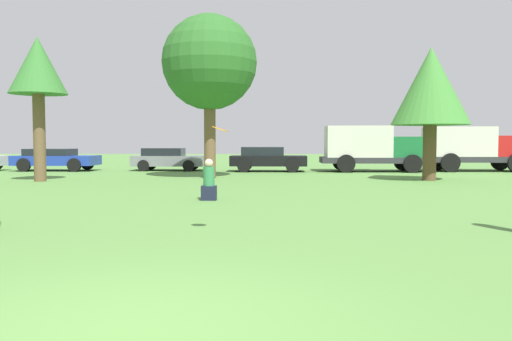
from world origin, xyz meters
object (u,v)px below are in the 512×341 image
tree_2 (431,87)px  delivery_truck_green (369,147)px  bystander_sitting (209,183)px  tree_1 (209,63)px  tree_0 (38,70)px  parked_car_blue (55,159)px  delivery_truck_red (471,147)px  parked_car_grey (168,159)px  frisbee (220,129)px  parked_car_black (267,158)px

tree_2 → delivery_truck_green: bearing=100.8°
bystander_sitting → tree_2: size_ratio=0.21×
bystander_sitting → tree_1: size_ratio=0.16×
tree_0 → tree_1: (6.60, 1.87, 0.52)m
parked_car_blue → delivery_truck_red: size_ratio=0.80×
parked_car_grey → parked_car_blue: bearing=-175.4°
tree_1 → tree_0: bearing=-164.2°
delivery_truck_red → tree_2: bearing=-121.4°
parked_car_grey → delivery_truck_red: delivery_truck_red is taller
parked_car_blue → delivery_truck_red: (22.31, -0.08, 0.65)m
tree_0 → delivery_truck_red: tree_0 is taller
frisbee → tree_0: (-8.17, 11.81, 2.60)m
tree_0 → delivery_truck_green: (14.49, 6.85, -3.11)m
tree_2 → tree_0: bearing=-177.6°
tree_2 → parked_car_blue: 19.48m
tree_0 → parked_car_black: 11.99m
tree_0 → parked_car_black: tree_0 is taller
tree_1 → delivery_truck_red: size_ratio=1.29×
parked_car_black → tree_1: bearing=-115.1°
tree_0 → parked_car_grey: tree_0 is taller
tree_1 → parked_car_grey: bearing=116.5°
bystander_sitting → delivery_truck_red: 18.66m
frisbee → bystander_sitting: 5.51m
parked_car_grey → delivery_truck_red: size_ratio=0.72×
parked_car_grey → delivery_truck_green: size_ratio=0.73×
tree_0 → tree_2: tree_0 is taller
bystander_sitting → tree_0: (-7.42, 6.52, 3.94)m
parked_car_black → delivery_truck_green: 5.43m
frisbee → tree_1: bearing=96.5°
tree_0 → parked_car_black: (9.10, 6.85, -3.72)m
tree_2 → frisbee: bearing=-121.0°
parked_car_grey → parked_car_black: parked_car_black is taller
parked_car_blue → parked_car_black: parked_car_black is taller
parked_car_grey → parked_car_black: (5.40, -0.82, 0.05)m
parked_car_blue → delivery_truck_green: 16.86m
bystander_sitting → tree_1: (-0.82, 8.39, 4.46)m
tree_2 → parked_car_grey: tree_2 is taller
bystander_sitting → parked_car_grey: (-3.72, 14.19, 0.17)m
parked_car_black → delivery_truck_green: (5.39, -0.00, 0.62)m
frisbee → tree_0: tree_0 is taller
parked_car_blue → tree_0: bearing=-70.7°
tree_2 → delivery_truck_red: bearing=57.0°
frisbee → delivery_truck_green: bearing=71.3°
frisbee → tree_1: size_ratio=0.04×
bystander_sitting → tree_1: tree_1 is taller
frisbee → parked_car_black: size_ratio=0.07×
parked_car_black → frisbee: bearing=-91.2°
bystander_sitting → parked_car_blue: 16.98m
parked_car_grey → frisbee: bearing=-75.5°
frisbee → delivery_truck_red: 22.44m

